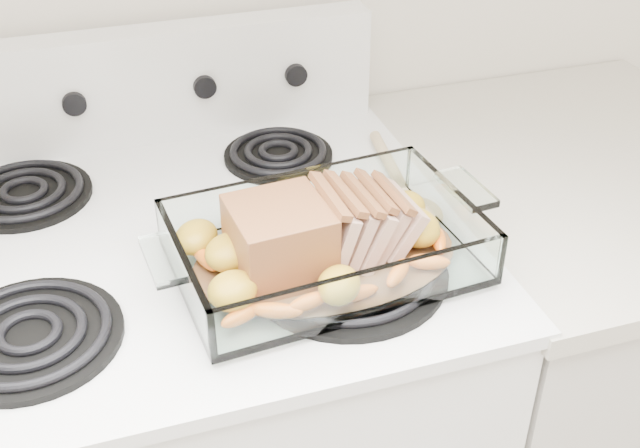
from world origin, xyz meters
name	(u,v)px	position (x,y,z in m)	size (l,w,h in m)	color
counter_right	(550,376)	(0.67, 1.66, 0.47)	(0.58, 0.68, 0.93)	beige
baking_dish	(325,252)	(0.17, 1.52, 0.96)	(0.37, 0.24, 0.07)	white
pork_roast	(307,233)	(0.15, 1.52, 1.00)	(0.23, 0.11, 0.09)	brown
roast_vegetables	(313,230)	(0.16, 1.55, 0.97)	(0.36, 0.20, 0.04)	orange
wooden_spoon	(409,191)	(0.34, 1.64, 0.95)	(0.06, 0.27, 0.02)	tan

